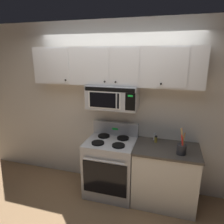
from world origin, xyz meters
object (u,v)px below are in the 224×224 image
stove_range (111,166)px  utensil_crock_charcoal (182,148)px  over_range_microwave (113,97)px  spice_jar (156,139)px  salt_shaker (155,137)px

stove_range → utensil_crock_charcoal: 1.16m
over_range_microwave → spice_jar: over_range_microwave is taller
over_range_microwave → salt_shaker: 0.90m
over_range_microwave → spice_jar: size_ratio=7.50×
stove_range → utensil_crock_charcoal: size_ratio=3.04×
stove_range → over_range_microwave: (-0.00, 0.12, 1.11)m
over_range_microwave → salt_shaker: size_ratio=6.87×
utensil_crock_charcoal → spice_jar: utensil_crock_charcoal is taller
salt_shaker → utensil_crock_charcoal: bearing=-44.4°
salt_shaker → spice_jar: (0.02, -0.08, -0.00)m
salt_shaker → over_range_microwave: bearing=-169.5°
stove_range → salt_shaker: bearing=20.0°
over_range_microwave → utensil_crock_charcoal: size_ratio=2.06×
over_range_microwave → salt_shaker: over_range_microwave is taller
over_range_microwave → stove_range: bearing=-89.9°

